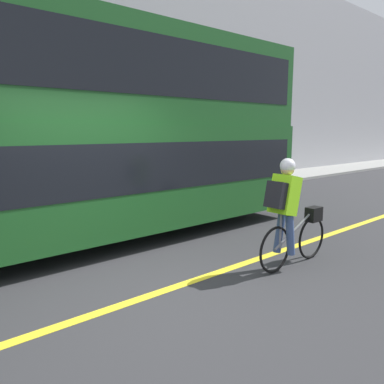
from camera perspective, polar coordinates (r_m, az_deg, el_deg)
ground_plane at (r=4.60m, az=-5.72°, el=-16.00°), size 80.00×80.00×0.00m
road_center_line at (r=4.69m, az=-6.62°, el=-15.43°), size 50.00×0.14×0.01m
sidewalk_curb at (r=9.96m, az=-26.07°, el=-2.71°), size 60.00×2.20×0.10m
bus at (r=6.64m, az=-19.68°, el=9.62°), size 9.47×2.57×3.72m
cyclist_on_bike at (r=5.47m, az=14.54°, el=-2.62°), size 1.57×0.32×1.59m
trash_bin at (r=12.60m, az=1.01°, el=2.93°), size 0.52×0.52×0.92m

